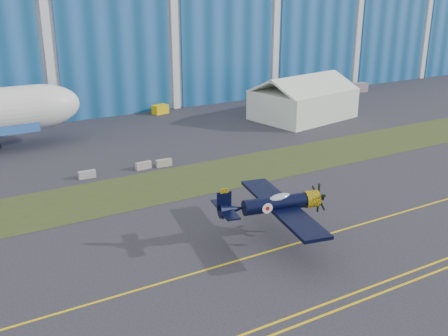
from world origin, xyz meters
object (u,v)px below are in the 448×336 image
warbird (275,204)px  shipping_container (8,123)px  tug (160,109)px  tent (303,97)px

warbird → shipping_container: bearing=117.1°
tug → warbird: bearing=-116.2°
shipping_container → warbird: bearing=-87.2°
tent → shipping_container: (-45.11, 16.02, -2.34)m
tent → shipping_container: tent is taller
warbird → tent: size_ratio=0.86×
warbird → tug: warbird is taller
tent → shipping_container: size_ratio=2.79×
warbird → tent: (30.56, 34.85, 0.21)m
shipping_container → tug: 25.33m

